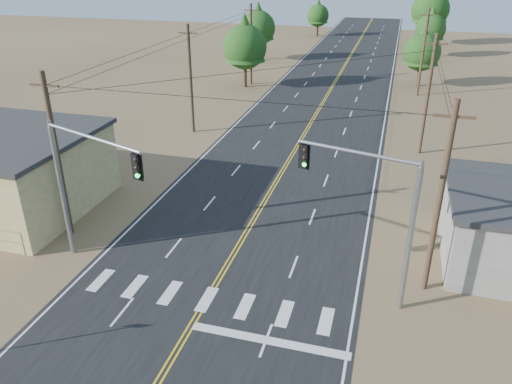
% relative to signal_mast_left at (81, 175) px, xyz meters
% --- Properties ---
extents(road, '(15.00, 200.00, 0.02)m').
position_rel_signal_mast_left_xyz_m(road, '(7.12, 20.70, -5.41)').
color(road, black).
rests_on(road, ground).
extents(utility_pole_left_near, '(1.80, 0.30, 10.00)m').
position_rel_signal_mast_left_xyz_m(utility_pole_left_near, '(-3.38, 2.70, -0.30)').
color(utility_pole_left_near, '#4C3826').
rests_on(utility_pole_left_near, ground).
extents(utility_pole_left_mid, '(1.80, 0.30, 10.00)m').
position_rel_signal_mast_left_xyz_m(utility_pole_left_mid, '(-3.38, 22.70, -0.30)').
color(utility_pole_left_mid, '#4C3826').
rests_on(utility_pole_left_mid, ground).
extents(utility_pole_left_far, '(1.80, 0.30, 10.00)m').
position_rel_signal_mast_left_xyz_m(utility_pole_left_far, '(-3.38, 42.70, -0.30)').
color(utility_pole_left_far, '#4C3826').
rests_on(utility_pole_left_far, ground).
extents(utility_pole_right_near, '(1.80, 0.30, 10.00)m').
position_rel_signal_mast_left_xyz_m(utility_pole_right_near, '(17.62, 2.70, -0.30)').
color(utility_pole_right_near, '#4C3826').
rests_on(utility_pole_right_near, ground).
extents(utility_pole_right_mid, '(1.80, 0.30, 10.00)m').
position_rel_signal_mast_left_xyz_m(utility_pole_right_mid, '(17.62, 22.70, -0.30)').
color(utility_pole_right_mid, '#4C3826').
rests_on(utility_pole_right_mid, ground).
extents(utility_pole_right_far, '(1.80, 0.30, 10.00)m').
position_rel_signal_mast_left_xyz_m(utility_pole_right_far, '(17.62, 42.70, -0.30)').
color(utility_pole_right_far, '#4C3826').
rests_on(utility_pole_right_far, ground).
extents(signal_mast_left, '(6.56, 2.68, 7.97)m').
position_rel_signal_mast_left_xyz_m(signal_mast_left, '(0.00, 0.00, 0.00)').
color(signal_mast_left, gray).
rests_on(signal_mast_left, ground).
extents(signal_mast_right, '(5.75, 1.72, 7.79)m').
position_rel_signal_mast_left_xyz_m(signal_mast_right, '(14.83, 1.12, -0.19)').
color(signal_mast_right, gray).
rests_on(signal_mast_right, ground).
extents(tree_left_near, '(5.47, 5.47, 9.12)m').
position_rel_signal_mast_left_xyz_m(tree_left_near, '(-3.69, 41.03, 0.16)').
color(tree_left_near, '#3F2D1E').
rests_on(tree_left_near, ground).
extents(tree_left_mid, '(5.36, 5.36, 8.93)m').
position_rel_signal_mast_left_xyz_m(tree_left_mid, '(-6.88, 58.72, 0.05)').
color(tree_left_mid, '#3F2D1E').
rests_on(tree_left_mid, ground).
extents(tree_left_far, '(4.41, 4.41, 7.35)m').
position_rel_signal_mast_left_xyz_m(tree_left_far, '(-1.88, 86.09, -0.93)').
color(tree_left_far, '#3F2D1E').
rests_on(tree_left_far, ground).
extents(tree_right_near, '(4.67, 4.67, 7.78)m').
position_rel_signal_mast_left_xyz_m(tree_right_near, '(17.68, 47.56, -0.66)').
color(tree_right_near, '#3F2D1E').
rests_on(tree_right_near, ground).
extents(tree_right_mid, '(4.81, 4.81, 8.01)m').
position_rel_signal_mast_left_xyz_m(tree_right_mid, '(19.37, 68.70, -0.52)').
color(tree_right_mid, '#3F2D1E').
rests_on(tree_right_mid, ground).
extents(tree_right_far, '(6.70, 6.70, 11.17)m').
position_rel_signal_mast_left_xyz_m(tree_right_far, '(19.51, 81.51, 1.42)').
color(tree_right_far, '#3F2D1E').
rests_on(tree_right_far, ground).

